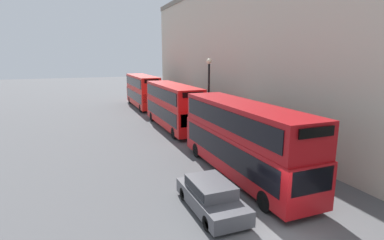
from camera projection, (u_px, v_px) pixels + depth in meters
name	position (u px, v px, depth m)	size (l,w,h in m)	color
ground_plane	(289.00, 240.00, 11.59)	(200.00, 200.00, 0.00)	#515154
bus_leading	(242.00, 137.00, 17.41)	(2.59, 11.38, 4.37)	#A80F14
bus_second_in_queue	(173.00, 104.00, 29.38)	(2.59, 10.98, 4.32)	red
bus_third_in_queue	(142.00, 90.00, 41.84)	(2.59, 11.04, 4.41)	red
car_dark_sedan	(211.00, 195.00, 13.76)	(1.88, 4.45, 1.41)	#47474C
street_lamp	(209.00, 90.00, 25.25)	(0.44, 0.44, 6.82)	black
pedestrian	(205.00, 124.00, 28.26)	(0.36, 0.36, 1.60)	#334C6B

